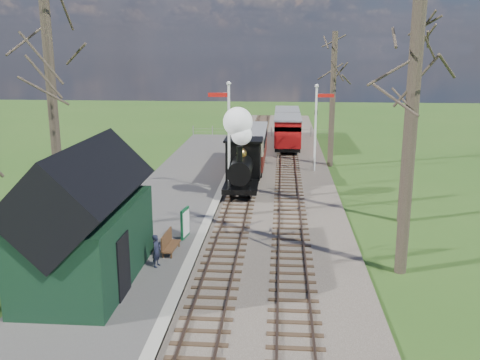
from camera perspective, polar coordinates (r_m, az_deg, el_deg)
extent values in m
plane|color=#2E581B|center=(14.84, -4.65, -18.26)|extent=(140.00, 140.00, 0.00)
ellipsoid|color=#385B23|center=(80.56, -15.43, -3.02)|extent=(57.60, 36.00, 16.20)
ellipsoid|color=#385B23|center=(82.01, 9.78, -4.82)|extent=(70.40, 44.00, 19.80)
ellipsoid|color=#385B23|center=(86.50, -2.44, -2.50)|extent=(64.00, 40.00, 18.00)
cube|color=brown|center=(35.29, 3.03, 0.99)|extent=(8.00, 60.00, 0.10)
cube|color=brown|center=(35.36, 0.11, 1.18)|extent=(0.07, 60.00, 0.12)
cube|color=brown|center=(35.30, 1.73, 1.16)|extent=(0.07, 60.00, 0.12)
cube|color=#38281C|center=(35.34, 0.92, 1.10)|extent=(1.60, 60.00, 0.09)
cube|color=brown|center=(35.26, 4.33, 1.11)|extent=(0.07, 60.00, 0.12)
cube|color=brown|center=(35.28, 5.95, 1.08)|extent=(0.07, 60.00, 0.12)
cube|color=#38281C|center=(35.28, 5.14, 1.02)|extent=(1.60, 60.00, 0.09)
cube|color=#474442|center=(28.09, -7.25, -2.36)|extent=(5.00, 44.00, 0.20)
cube|color=#B2AD9E|center=(27.72, -2.59, -2.47)|extent=(0.40, 44.00, 0.21)
cube|color=black|center=(18.73, -15.97, -6.63)|extent=(3.00, 6.00, 2.60)
cube|color=black|center=(18.18, -16.35, -1.15)|extent=(3.25, 6.30, 3.25)
cube|color=black|center=(17.48, -12.30, -8.94)|extent=(0.06, 1.20, 2.00)
cylinder|color=silver|center=(28.96, -1.18, 4.13)|extent=(0.14, 0.14, 6.00)
sphere|color=silver|center=(28.60, -1.21, 10.26)|extent=(0.24, 0.24, 0.24)
cube|color=#B7140F|center=(28.70, -2.31, 9.06)|extent=(1.10, 0.08, 0.22)
cube|color=black|center=(28.75, -1.20, 6.88)|extent=(0.18, 0.06, 0.30)
cylinder|color=silver|center=(34.85, 8.04, 5.23)|extent=(0.14, 0.14, 5.50)
sphere|color=silver|center=(34.55, 8.20, 9.91)|extent=(0.24, 0.24, 0.24)
cube|color=#B7140F|center=(34.63, 9.09, 8.89)|extent=(1.10, 0.08, 0.22)
cube|color=black|center=(34.70, 8.10, 7.11)|extent=(0.18, 0.06, 0.30)
cylinder|color=#382D23|center=(23.50, -19.34, 7.26)|extent=(0.41, 0.41, 11.00)
cylinder|color=#382D23|center=(19.01, 17.94, 7.51)|extent=(0.42, 0.42, 12.00)
cylinder|color=#382D23|center=(25.22, 17.58, 6.64)|extent=(0.40, 0.40, 10.00)
cylinder|color=#382D23|center=(36.72, 9.84, 8.34)|extent=(0.39, 0.39, 9.00)
cube|color=slate|center=(48.96, 2.30, 5.44)|extent=(12.60, 0.02, 0.01)
cube|color=slate|center=(49.00, 2.30, 5.09)|extent=(12.60, 0.02, 0.02)
cylinder|color=slate|center=(49.00, 2.30, 5.15)|extent=(0.08, 0.08, 1.00)
cube|color=black|center=(29.50, 0.22, -0.29)|extent=(1.82, 4.29, 0.27)
cylinder|color=black|center=(28.65, 0.12, 1.27)|extent=(1.18, 2.79, 1.18)
cube|color=black|center=(30.51, 0.40, 2.25)|extent=(1.93, 1.71, 2.14)
cylinder|color=black|center=(27.41, -0.05, 2.75)|extent=(0.30, 0.30, 0.86)
sphere|color=#C58A39|center=(28.81, 0.17, 2.86)|extent=(0.56, 0.56, 0.56)
sphere|color=white|center=(27.23, 0.17, 4.85)|extent=(1.07, 1.07, 1.07)
sphere|color=white|center=(27.25, -0.24, 6.23)|extent=(1.50, 1.50, 1.50)
cylinder|color=black|center=(28.33, -0.98, -1.18)|extent=(0.11, 0.69, 0.69)
cylinder|color=black|center=(28.26, 1.03, -1.22)|extent=(0.11, 0.69, 0.69)
cube|color=black|center=(35.36, 0.94, 1.90)|extent=(2.04, 7.50, 0.32)
cube|color=#551A13|center=(35.23, 0.94, 2.93)|extent=(2.14, 7.50, 0.96)
cube|color=beige|center=(35.06, 0.95, 4.47)|extent=(2.14, 7.50, 0.96)
cube|color=slate|center=(34.98, 0.95, 5.34)|extent=(2.25, 7.71, 0.13)
cube|color=black|center=(42.35, 5.06, 3.80)|extent=(1.90, 5.01, 0.30)
cube|color=#970C0D|center=(42.25, 5.08, 4.61)|extent=(2.00, 5.01, 0.90)
cube|color=beige|center=(42.11, 5.10, 5.82)|extent=(2.00, 5.01, 0.90)
cube|color=slate|center=(42.05, 5.12, 6.49)|extent=(2.10, 5.21, 0.12)
cube|color=black|center=(47.77, 5.01, 4.94)|extent=(1.90, 5.01, 0.30)
cube|color=#970C0D|center=(47.69, 5.02, 5.66)|extent=(2.00, 5.01, 0.90)
cube|color=beige|center=(47.57, 5.05, 6.73)|extent=(2.00, 5.01, 0.90)
cube|color=slate|center=(47.51, 5.06, 7.33)|extent=(2.10, 5.21, 0.12)
cube|color=#104D29|center=(22.40, -5.88, -4.58)|extent=(0.23, 0.86, 1.26)
cube|color=silver|center=(22.38, -5.76, -4.59)|extent=(0.14, 0.74, 1.03)
cube|color=#4F321C|center=(21.00, -7.34, -7.04)|extent=(0.48, 1.44, 0.06)
cube|color=#4F321C|center=(20.95, -7.85, -6.31)|extent=(0.13, 1.42, 0.61)
cube|color=#4F321C|center=(20.46, -7.25, -8.01)|extent=(0.06, 0.06, 0.20)
cube|color=#4F321C|center=(21.64, -7.40, -6.78)|extent=(0.06, 0.06, 0.20)
imported|color=#1A1D30|center=(19.64, -8.89, -7.45)|extent=(0.39, 0.50, 1.20)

